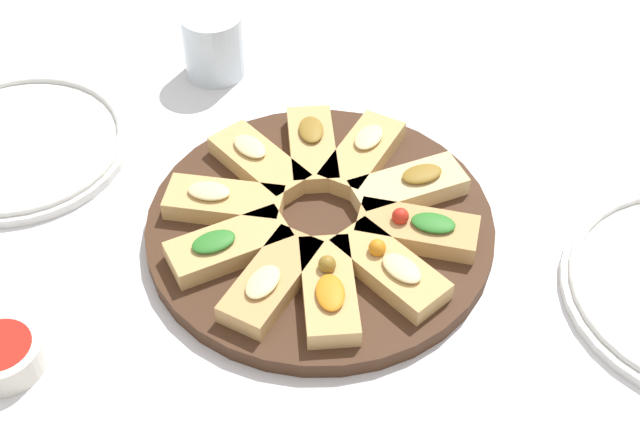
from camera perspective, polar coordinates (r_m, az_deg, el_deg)
ground_plane at (r=0.87m, az=-0.00°, el=-1.26°), size 3.00×3.00×0.00m
serving_board at (r=0.86m, az=-0.00°, el=-0.86°), size 0.33×0.33×0.02m
focaccia_slice_0 at (r=0.80m, az=4.50°, el=-3.51°), size 0.12×0.08×0.03m
focaccia_slice_1 at (r=0.84m, az=6.26°, el=-1.00°), size 0.12×0.07×0.03m
focaccia_slice_2 at (r=0.88m, az=5.72°, el=1.73°), size 0.11×0.12×0.03m
focaccia_slice_3 at (r=0.91m, az=2.82°, el=3.82°), size 0.05×0.11×0.03m
focaccia_slice_4 at (r=0.91m, az=-0.50°, el=4.28°), size 0.10×0.12×0.03m
focaccia_slice_5 at (r=0.90m, az=-3.95°, el=3.30°), size 0.12×0.08×0.03m
focaccia_slice_6 at (r=0.86m, az=-6.20°, el=0.76°), size 0.12×0.08×0.03m
focaccia_slice_7 at (r=0.82m, az=-5.90°, el=-2.07°), size 0.10×0.12×0.03m
focaccia_slice_8 at (r=0.79m, az=-3.29°, el=-4.26°), size 0.05×0.11×0.03m
focaccia_slice_9 at (r=0.78m, az=0.57°, el=-4.84°), size 0.10×0.12×0.03m
plate_left at (r=1.00m, az=-18.67°, el=4.21°), size 0.23×0.23×0.02m
water_glass at (r=1.04m, az=-6.82°, el=10.72°), size 0.07×0.07×0.08m
dipping_bowl at (r=0.81m, az=-19.66°, el=-8.46°), size 0.07×0.07×0.03m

